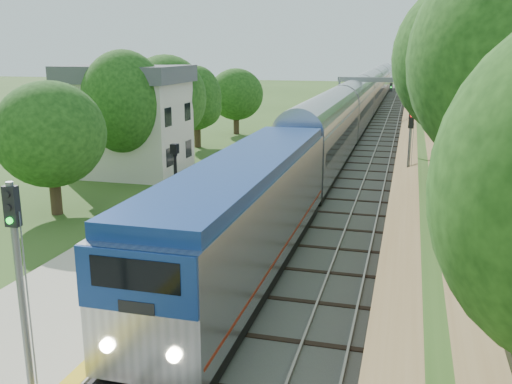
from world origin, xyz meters
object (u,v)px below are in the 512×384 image
(signal_farside, at_px, (409,149))
(train, at_px, (361,103))
(signal_gantry, at_px, (376,90))
(lamppost_far, at_px, (176,202))
(station_building, at_px, (128,120))
(signal_platform, at_px, (19,270))

(signal_farside, bearing_deg, train, 98.61)
(signal_gantry, distance_m, signal_farside, 29.49)
(lamppost_far, bearing_deg, station_building, 123.69)
(train, bearing_deg, signal_platform, -92.60)
(signal_platform, xyz_separation_m, signal_farside, (9.10, 22.89, -0.39))
(station_building, height_order, signal_platform, station_building)
(train, height_order, signal_farside, signal_farside)
(train, height_order, signal_platform, signal_platform)
(signal_farside, bearing_deg, lamppost_far, -131.63)
(signal_gantry, height_order, lamppost_far, signal_gantry)
(signal_gantry, height_order, train, signal_gantry)
(station_building, bearing_deg, signal_platform, -67.75)
(station_building, xyz_separation_m, train, (14.00, 36.73, -1.68))
(train, xyz_separation_m, signal_platform, (-2.90, -63.85, 1.52))
(signal_farside, bearing_deg, signal_gantry, 97.27)
(station_building, relative_size, signal_farside, 1.54)
(signal_gantry, height_order, signal_farside, signal_gantry)
(signal_gantry, xyz_separation_m, signal_platform, (-5.37, -52.12, -0.89))
(lamppost_far, height_order, signal_platform, signal_platform)
(signal_farside, bearing_deg, signal_platform, -111.68)
(station_building, bearing_deg, signal_gantry, 56.62)
(lamppost_far, bearing_deg, signal_farside, 48.37)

